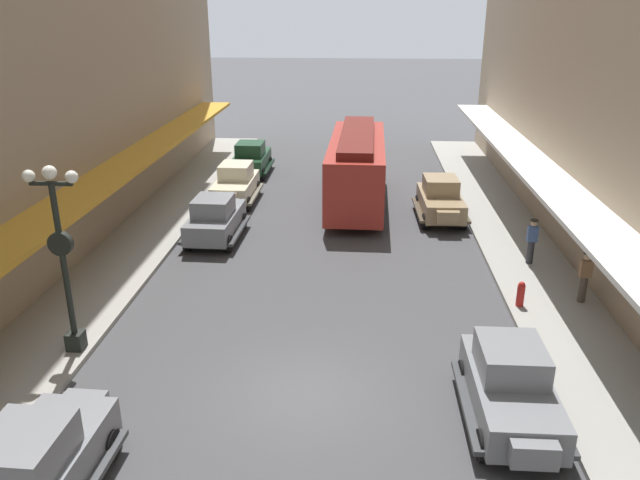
{
  "coord_description": "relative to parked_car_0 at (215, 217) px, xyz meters",
  "views": [
    {
      "loc": [
        1.29,
        -13.05,
        9.05
      ],
      "look_at": [
        0.0,
        6.0,
        1.8
      ],
      "focal_mm": 35.13,
      "sensor_mm": 36.0,
      "label": 1
    }
  ],
  "objects": [
    {
      "name": "ground_plane",
      "position": [
        4.55,
        -10.52,
        -0.94
      ],
      "size": [
        200.0,
        200.0,
        0.0
      ],
      "primitive_type": "plane",
      "color": "#424244"
    },
    {
      "name": "parked_car_0",
      "position": [
        0.0,
        0.0,
        0.0
      ],
      "size": [
        2.22,
        4.29,
        1.84
      ],
      "color": "slate",
      "rests_on": "ground"
    },
    {
      "name": "pedestrian_1",
      "position": [
        12.04,
        -2.03,
        0.07
      ],
      "size": [
        0.36,
        0.28,
        1.67
      ],
      "color": "#2D2D33",
      "rests_on": "sidewalk_right"
    },
    {
      "name": "parked_car_1",
      "position": [
        -0.32,
        10.42,
        0.0
      ],
      "size": [
        2.15,
        4.26,
        1.84
      ],
      "color": "#193D23",
      "rests_on": "ground"
    },
    {
      "name": "parked_car_2",
      "position": [
        9.38,
        3.28,
        0.0
      ],
      "size": [
        2.24,
        4.3,
        1.84
      ],
      "color": "#997F5B",
      "rests_on": "ground"
    },
    {
      "name": "parked_car_3",
      "position": [
        -0.19,
        5.17,
        0.0
      ],
      "size": [
        2.17,
        4.27,
        1.84
      ],
      "color": "beige",
      "rests_on": "ground"
    },
    {
      "name": "streetcar",
      "position": [
        5.62,
        5.24,
        0.96
      ],
      "size": [
        2.66,
        9.64,
        3.46
      ],
      "color": "#A52D23",
      "rests_on": "ground"
    },
    {
      "name": "parked_car_5",
      "position": [
        -0.15,
        -14.52,
        0.0
      ],
      "size": [
        2.23,
        4.29,
        1.84
      ],
      "color": "slate",
      "rests_on": "ground"
    },
    {
      "name": "sidewalk_left",
      "position": [
        -2.95,
        -10.52,
        -0.87
      ],
      "size": [
        3.0,
        60.0,
        0.15
      ],
      "primitive_type": "cube",
      "color": "#99968E",
      "rests_on": "ground"
    },
    {
      "name": "lamp_post_with_clock",
      "position": [
        -1.85,
        -9.04,
        2.04
      ],
      "size": [
        1.42,
        0.44,
        5.16
      ],
      "color": "black",
      "rests_on": "sidewalk_left"
    },
    {
      "name": "parked_car_4",
      "position": [
        9.34,
        -11.21,
        0.0
      ],
      "size": [
        2.15,
        4.26,
        1.84
      ],
      "color": "slate",
      "rests_on": "ground"
    },
    {
      "name": "pedestrian_0",
      "position": [
        12.92,
        -5.12,
        0.07
      ],
      "size": [
        0.36,
        0.28,
        1.67
      ],
      "color": "#4C4238",
      "rests_on": "sidewalk_right"
    },
    {
      "name": "fire_hydrant",
      "position": [
        10.9,
        -5.56,
        -0.38
      ],
      "size": [
        0.24,
        0.24,
        0.82
      ],
      "color": "#B21E19",
      "rests_on": "sidewalk_right"
    },
    {
      "name": "sidewalk_right",
      "position": [
        12.05,
        -10.52,
        -0.87
      ],
      "size": [
        3.0,
        60.0,
        0.15
      ],
      "primitive_type": "cube",
      "color": "#99968E",
      "rests_on": "ground"
    }
  ]
}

